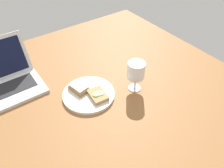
# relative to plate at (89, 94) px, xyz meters

# --- Properties ---
(wooden_table) EXTENTS (1.40, 1.40, 0.03)m
(wooden_table) POSITION_rel_plate_xyz_m (0.05, -0.04, -0.02)
(wooden_table) COLOR brown
(wooden_table) RESTS_ON ground
(plate) EXTENTS (0.24, 0.24, 0.02)m
(plate) POSITION_rel_plate_xyz_m (0.00, 0.00, 0.00)
(plate) COLOR silver
(plate) RESTS_ON wooden_table
(sandwich_with_cheese) EXTENTS (0.08, 0.10, 0.03)m
(sandwich_with_cheese) POSITION_rel_plate_xyz_m (-0.02, 0.04, 0.02)
(sandwich_with_cheese) COLOR #937047
(sandwich_with_cheese) RESTS_ON plate
(sandwich_with_cucumber) EXTENTS (0.08, 0.10, 0.02)m
(sandwich_with_cucumber) POSITION_rel_plate_xyz_m (0.02, -0.04, 0.02)
(sandwich_with_cucumber) COLOR #A88456
(sandwich_with_cucumber) RESTS_ON plate
(wine_glass) EXTENTS (0.08, 0.08, 0.15)m
(wine_glass) POSITION_rel_plate_xyz_m (0.21, -0.09, 0.10)
(wine_glass) COLOR white
(wine_glass) RESTS_ON wooden_table
(laptop) EXTENTS (0.35, 0.26, 0.22)m
(laptop) POSITION_rel_plate_xyz_m (-0.31, 0.27, 0.04)
(laptop) COLOR silver
(laptop) RESTS_ON wooden_table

